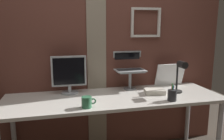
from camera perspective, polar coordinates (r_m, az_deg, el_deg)
brick_wall_back at (r=2.50m, az=-4.81°, el=6.73°), size 3.03×0.16×2.48m
desk at (r=2.25m, az=0.59°, el=-8.40°), size 2.15×0.69×0.74m
monitor at (r=2.34m, az=-10.91°, el=-0.79°), size 0.35×0.18×0.39m
laptop_stand at (r=2.47m, az=4.63°, el=-1.75°), size 0.28×0.22×0.21m
laptop at (r=2.50m, az=4.25°, el=1.27°), size 0.32×0.26×0.21m
whiteboard_panel at (r=2.70m, az=14.57°, el=-1.17°), size 0.35×0.10×0.27m
desk_lamp at (r=2.38m, az=16.95°, el=-0.86°), size 0.12×0.20×0.34m
pen_cup at (r=2.17m, az=15.08°, el=-6.21°), size 0.08×0.08×0.17m
coffee_mug at (r=1.94m, az=-6.41°, el=-8.15°), size 0.13×0.09×0.10m
paper_clutter_stack at (r=2.36m, az=10.80°, el=-5.40°), size 0.22×0.18×0.05m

